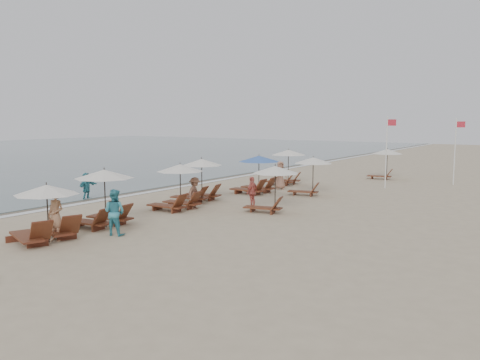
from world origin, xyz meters
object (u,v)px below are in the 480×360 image
Objects in this scene: beachgoer_far_b at (280,175)px; flag_pole_near at (387,149)px; lounger_station_4 at (255,175)px; inland_station_1 at (310,170)px; beachgoer_mid_a at (114,212)px; lounger_station_0 at (43,215)px; inland_station_0 at (271,182)px; lounger_station_2 at (177,188)px; inland_station_2 at (385,159)px; beachgoer_far_a at (252,192)px; waterline_walker at (87,186)px; beachgoer_near at (56,215)px; beachgoer_mid_b at (195,193)px; lounger_station_1 at (101,198)px; lounger_station_5 at (286,166)px; lounger_station_3 at (198,181)px.

flag_pole_near is at bearing -5.22° from beachgoer_far_b.
flag_pole_near is (5.76, 6.57, 1.43)m from lounger_station_4.
inland_station_1 reaches higher than beachgoer_mid_a.
lounger_station_0 is 10.23m from inland_station_0.
inland_station_2 is (4.39, 18.09, 0.40)m from lounger_station_2.
beachgoer_far_b reaches higher than beachgoer_far_a.
beachgoer_far_a is 1.06× the size of waterline_walker.
lounger_station_0 is 1.76× the size of beachgoer_far_a.
beachgoer_near is at bearing -13.14° from beachgoer_far_a.
beachgoer_near is at bearing 45.21° from beachgoer_mid_a.
waterline_walker is (-6.91, -9.53, -0.15)m from beachgoer_far_b.
inland_station_2 is 23.60m from beachgoer_mid_a.
beachgoer_near is at bearing -89.32° from lounger_station_4.
beachgoer_far_b is at bearing -10.02° from beachgoer_mid_b.
beachgoer_far_b is (0.63, 13.82, -0.29)m from lounger_station_1.
beachgoer_far_b is (-2.10, 6.59, 0.10)m from beachgoer_far_a.
lounger_station_2 is 0.95m from beachgoer_mid_b.
lounger_station_0 is 0.43m from beachgoer_near.
beachgoer_far_a is at bearing -114.21° from beachgoer_far_b.
beachgoer_near is at bearing -147.78° from waterline_walker.
inland_station_0 is 1.65× the size of beachgoer_mid_b.
lounger_station_5 is at bearing 91.06° from lounger_station_0.
beachgoer_mid_b reaches higher than beachgoer_far_a.
inland_station_0 is (3.87, -4.75, 0.33)m from lounger_station_4.
beachgoer_near is at bearing -112.23° from inland_station_0.
inland_station_2 is (4.11, 11.38, 0.38)m from lounger_station_4.
lounger_station_0 is at bearing -112.82° from inland_station_0.
lounger_station_2 is at bearing -154.79° from inland_station_0.
waterline_walker is at bearing 125.73° from beachgoer_near.
lounger_station_3 is 1.04× the size of inland_station_1.
lounger_station_5 reaches higher than lounger_station_2.
lounger_station_0 is at bearing -85.23° from lounger_station_1.
lounger_station_5 is 10.62m from beachgoer_mid_b.
lounger_station_0 is at bearing -90.37° from lounger_station_4.
beachgoer_near is at bearing -88.13° from lounger_station_5.
beachgoer_near is at bearing -82.92° from lounger_station_3.
beachgoer_mid_a is (-1.76, -13.16, -0.60)m from inland_station_1.
lounger_station_0 is 16.68m from beachgoer_far_b.
lounger_station_2 is 0.99× the size of lounger_station_3.
flag_pole_near is at bearing 17.90° from lounger_station_5.
lounger_station_1 is at bearing -37.40° from beachgoer_mid_a.
beachgoer_far_b is (0.39, 16.68, -0.11)m from lounger_station_0.
lounger_station_1 reaches higher than waterline_walker.
lounger_station_1 is at bearing -108.81° from flag_pole_near.
lounger_station_5 is (-0.15, 11.28, 0.19)m from lounger_station_2.
flag_pole_near reaches higher than waterline_walker.
lounger_station_1 is 11.32m from lounger_station_4.
inland_station_0 is at bearing 65.34° from beachgoer_far_a.
lounger_station_5 is 18.42m from beachgoer_near.
lounger_station_2 reaches higher than beachgoer_mid_a.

